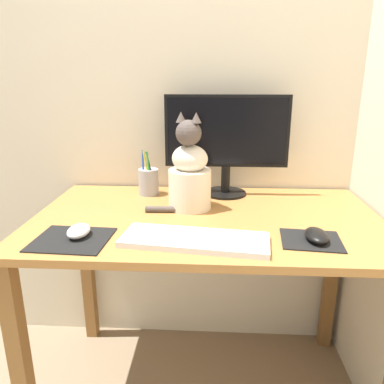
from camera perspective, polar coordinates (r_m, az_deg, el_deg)
wall_back at (r=1.61m, az=2.76°, el=18.05°), size 7.00×0.04×2.50m
desk at (r=1.35m, az=2.23°, el=-8.00°), size 1.20×0.71×0.76m
monitor at (r=1.50m, az=5.30°, el=8.07°), size 0.49×0.17×0.40m
keyboard at (r=1.10m, az=0.42°, el=-7.24°), size 0.45×0.20×0.02m
mousepad_left at (r=1.18m, az=-17.82°, el=-6.90°), size 0.23×0.20×0.00m
mousepad_right at (r=1.17m, az=17.69°, el=-7.00°), size 0.19×0.17×0.00m
computer_mouse_left at (r=1.18m, az=-16.89°, el=-5.69°), size 0.06×0.10×0.03m
computer_mouse_right at (r=1.16m, az=18.44°, el=-6.28°), size 0.07×0.11×0.03m
cat at (r=1.35m, az=-0.40°, el=2.77°), size 0.25×0.19×0.35m
pen_cup at (r=1.54m, az=-6.63°, el=1.64°), size 0.08×0.08×0.18m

